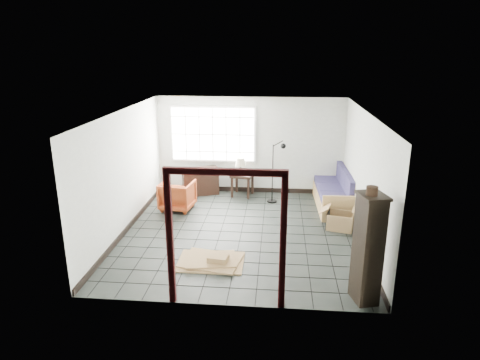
# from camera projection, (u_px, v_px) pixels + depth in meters

# --- Properties ---
(ground) EXTENTS (5.50, 5.50, 0.00)m
(ground) POSITION_uv_depth(u_px,v_px,m) (241.00, 232.00, 9.26)
(ground) COLOR black
(ground) RESTS_ON ground
(room_shell) EXTENTS (5.02, 5.52, 2.61)m
(room_shell) POSITION_uv_depth(u_px,v_px,m) (242.00, 157.00, 8.78)
(room_shell) COLOR beige
(room_shell) RESTS_ON ground
(window_panel) EXTENTS (2.32, 0.08, 1.52)m
(window_panel) POSITION_uv_depth(u_px,v_px,m) (213.00, 134.00, 11.43)
(window_panel) COLOR silver
(window_panel) RESTS_ON ground
(doorway_trim) EXTENTS (1.80, 0.08, 2.20)m
(doorway_trim) POSITION_uv_depth(u_px,v_px,m) (226.00, 222.00, 6.28)
(doorway_trim) COLOR #370C0E
(doorway_trim) RESTS_ON ground
(futon_sofa) EXTENTS (0.85, 2.13, 0.94)m
(futon_sofa) POSITION_uv_depth(u_px,v_px,m) (336.00, 194.00, 10.66)
(futon_sofa) COLOR #AC8D4D
(futon_sofa) RESTS_ON ground
(armchair) EXTENTS (0.84, 0.80, 0.78)m
(armchair) POSITION_uv_depth(u_px,v_px,m) (177.00, 194.00, 10.48)
(armchair) COLOR maroon
(armchair) RESTS_ON ground
(side_table) EXTENTS (0.65, 0.65, 0.61)m
(side_table) POSITION_uv_depth(u_px,v_px,m) (242.00, 177.00, 11.40)
(side_table) COLOR black
(side_table) RESTS_ON ground
(table_lamp) EXTENTS (0.28, 0.28, 0.43)m
(table_lamp) POSITION_uv_depth(u_px,v_px,m) (241.00, 163.00, 11.29)
(table_lamp) COLOR black
(table_lamp) RESTS_ON side_table
(projector) EXTENTS (0.29, 0.23, 0.10)m
(projector) POSITION_uv_depth(u_px,v_px,m) (241.00, 172.00, 11.37)
(projector) COLOR silver
(projector) RESTS_ON side_table
(floor_lamp) EXTENTS (0.50, 0.32, 1.62)m
(floor_lamp) POSITION_uv_depth(u_px,v_px,m) (277.00, 170.00, 10.81)
(floor_lamp) COLOR black
(floor_lamp) RESTS_ON ground
(console_shelf) EXTENTS (1.02, 0.67, 0.74)m
(console_shelf) POSITION_uv_depth(u_px,v_px,m) (201.00, 181.00, 11.54)
(console_shelf) COLOR black
(console_shelf) RESTS_ON ground
(tall_shelf) EXTENTS (0.49, 0.56, 1.77)m
(tall_shelf) POSITION_uv_depth(u_px,v_px,m) (368.00, 248.00, 6.52)
(tall_shelf) COLOR black
(tall_shelf) RESTS_ON ground
(pot) EXTENTS (0.21, 0.21, 0.13)m
(pot) POSITION_uv_depth(u_px,v_px,m) (372.00, 191.00, 6.22)
(pot) COLOR black
(pot) RESTS_ON tall_shelf
(open_box) EXTENTS (0.97, 0.65, 0.50)m
(open_box) POSITION_uv_depth(u_px,v_px,m) (340.00, 221.00, 9.39)
(open_box) COLOR olive
(open_box) RESTS_ON ground
(cardboard_pile) EXTENTS (1.22, 0.98, 0.18)m
(cardboard_pile) POSITION_uv_depth(u_px,v_px,m) (212.00, 260.00, 7.94)
(cardboard_pile) COLOR olive
(cardboard_pile) RESTS_ON ground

